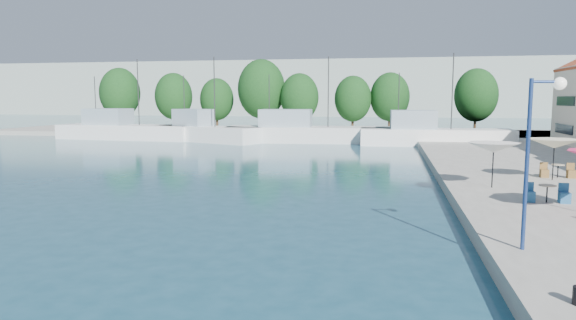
% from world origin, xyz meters
% --- Properties ---
extents(quay_far, '(90.00, 16.00, 0.60)m').
position_xyz_m(quay_far, '(-8.00, 67.00, 0.30)').
color(quay_far, gray).
rests_on(quay_far, ground).
extents(hill_west, '(180.00, 40.00, 16.00)m').
position_xyz_m(hill_west, '(-30.00, 160.00, 8.00)').
color(hill_west, '#93A196').
rests_on(hill_west, ground).
extents(hill_east, '(140.00, 40.00, 12.00)m').
position_xyz_m(hill_east, '(40.00, 180.00, 6.00)').
color(hill_east, '#93A196').
rests_on(hill_east, ground).
extents(trawler_01, '(17.76, 5.79, 10.20)m').
position_xyz_m(trawler_01, '(-29.44, 55.58, 1.07)').
color(trawler_01, white).
rests_on(trawler_01, ground).
extents(trawler_02, '(14.50, 9.08, 10.20)m').
position_xyz_m(trawler_02, '(-18.46, 54.35, 1.07)').
color(trawler_02, white).
rests_on(trawler_02, ground).
extents(trawler_03, '(19.93, 6.58, 10.20)m').
position_xyz_m(trawler_03, '(-6.39, 55.72, 1.07)').
color(trawler_03, silver).
rests_on(trawler_03, ground).
extents(trawler_04, '(16.03, 4.80, 10.20)m').
position_xyz_m(trawler_04, '(7.50, 53.98, 1.07)').
color(trawler_04, white).
rests_on(trawler_04, ground).
extents(tree_01, '(6.24, 6.24, 9.24)m').
position_xyz_m(tree_01, '(-38.63, 71.36, 5.93)').
color(tree_01, '#3F2B19').
rests_on(tree_01, quay_far).
extents(tree_02, '(5.60, 5.60, 8.29)m').
position_xyz_m(tree_02, '(-28.95, 69.82, 5.38)').
color(tree_02, '#3F2B19').
rests_on(tree_02, quay_far).
extents(tree_03, '(5.07, 5.07, 7.50)m').
position_xyz_m(tree_03, '(-22.62, 71.19, 4.93)').
color(tree_03, '#3F2B19').
rests_on(tree_03, quay_far).
extents(tree_04, '(6.79, 6.79, 10.04)m').
position_xyz_m(tree_04, '(-15.08, 68.84, 6.40)').
color(tree_04, '#3F2B19').
rests_on(tree_04, quay_far).
extents(tree_05, '(5.39, 5.39, 7.98)m').
position_xyz_m(tree_05, '(-9.41, 68.06, 5.20)').
color(tree_05, '#3F2B19').
rests_on(tree_05, quay_far).
extents(tree_06, '(5.17, 5.17, 7.65)m').
position_xyz_m(tree_06, '(-2.11, 69.84, 5.01)').
color(tree_06, '#3F2B19').
rests_on(tree_06, quay_far).
extents(tree_07, '(5.48, 5.48, 8.11)m').
position_xyz_m(tree_07, '(2.99, 70.86, 5.28)').
color(tree_07, '#3F2B19').
rests_on(tree_07, quay_far).
extents(tree_08, '(5.74, 5.74, 8.49)m').
position_xyz_m(tree_08, '(14.37, 70.11, 5.50)').
color(tree_08, '#3F2B19').
rests_on(tree_08, quay_far).
extents(umbrella_white, '(2.58, 2.58, 2.26)m').
position_xyz_m(umbrella_white, '(8.16, 23.81, 2.61)').
color(umbrella_white, black).
rests_on(umbrella_white, quay_right).
extents(umbrella_cream, '(2.72, 2.72, 2.25)m').
position_xyz_m(umbrella_cream, '(11.87, 26.99, 2.60)').
color(umbrella_cream, black).
rests_on(umbrella_cream, quay_right).
extents(cafe_table_02, '(1.82, 0.70, 0.76)m').
position_xyz_m(cafe_table_02, '(9.74, 20.33, 0.89)').
color(cafe_table_02, black).
rests_on(cafe_table_02, quay_right).
extents(cafe_table_03, '(1.82, 0.70, 0.76)m').
position_xyz_m(cafe_table_03, '(12.40, 27.90, 0.89)').
color(cafe_table_03, black).
rests_on(cafe_table_03, quay_right).
extents(street_lamp, '(1.03, 0.37, 5.03)m').
position_xyz_m(street_lamp, '(7.31, 12.81, 4.09)').
color(street_lamp, navy).
rests_on(street_lamp, quay_right).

